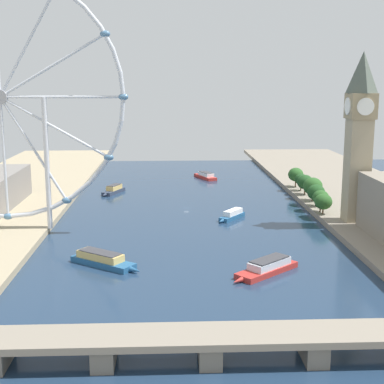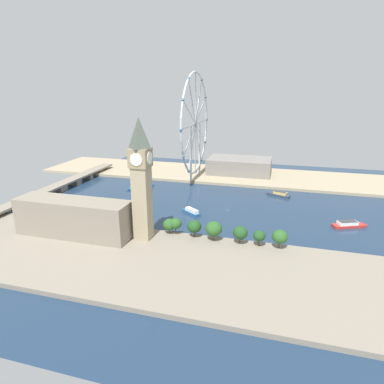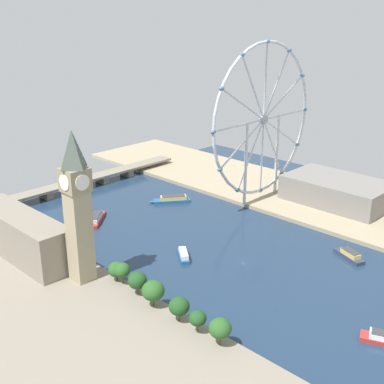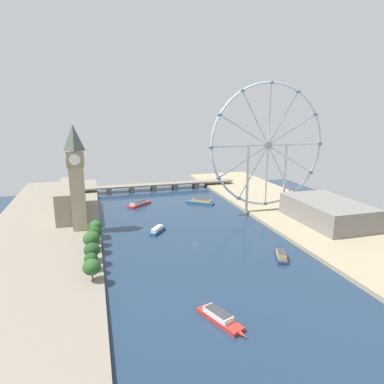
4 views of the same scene
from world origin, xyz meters
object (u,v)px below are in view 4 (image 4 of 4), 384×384
object	(u,v)px
riverside_hall	(327,211)
river_bridge	(154,185)
clock_tower	(76,176)
parliament_block	(71,199)
tour_boat_3	(158,230)
tour_boat_4	(281,255)
ferris_wheel	(268,146)
tour_boat_1	(139,203)
tour_boat_0	(220,318)
tour_boat_2	(201,202)

from	to	relation	value
riverside_hall	river_bridge	distance (m)	216.41
clock_tower	parliament_block	world-z (taller)	clock_tower
tour_boat_3	tour_boat_4	size ratio (longest dim) A/B	0.82
parliament_block	tour_boat_4	world-z (taller)	parliament_block
clock_tower	river_bridge	world-z (taller)	clock_tower
ferris_wheel	riverside_hall	world-z (taller)	ferris_wheel
riverside_hall	tour_boat_3	world-z (taller)	riverside_hall
tour_boat_1	parliament_block	bearing A→B (deg)	154.01
tour_boat_0	tour_boat_1	distance (m)	216.28
clock_tower	tour_boat_2	xyz separation A→B (m)	(122.85, 56.94, -44.97)
parliament_block	river_bridge	size ratio (longest dim) A/B	0.40
tour_boat_2	tour_boat_3	world-z (taller)	tour_boat_2
river_bridge	tour_boat_1	world-z (taller)	river_bridge
clock_tower	parliament_block	bearing A→B (deg)	100.08
tour_boat_2	tour_boat_1	bearing A→B (deg)	25.94
clock_tower	parliament_block	size ratio (longest dim) A/B	1.00
tour_boat_1	tour_boat_2	bearing A→B (deg)	-51.45
ferris_wheel	tour_boat_4	bearing A→B (deg)	-112.45
parliament_block	tour_boat_4	bearing A→B (deg)	-45.20
riverside_hall	tour_boat_1	world-z (taller)	riverside_hall
river_bridge	tour_boat_4	size ratio (longest dim) A/B	8.26
tour_boat_4	tour_boat_3	bearing A→B (deg)	66.45
tour_boat_2	tour_boat_3	xyz separation A→B (m)	(-61.45, -74.98, -0.25)
ferris_wheel	tour_boat_1	bearing A→B (deg)	152.50
riverside_hall	river_bridge	size ratio (longest dim) A/B	0.37
ferris_wheel	river_bridge	size ratio (longest dim) A/B	0.58
clock_tower	tour_boat_0	bearing A→B (deg)	-65.47
clock_tower	riverside_hall	size ratio (longest dim) A/B	1.09
riverside_hall	river_bridge	world-z (taller)	riverside_hall
ferris_wheel	tour_boat_2	bearing A→B (deg)	136.38
tour_boat_1	tour_boat_2	size ratio (longest dim) A/B	0.96
tour_boat_4	clock_tower	bearing A→B (deg)	77.76
tour_boat_2	river_bridge	bearing A→B (deg)	-28.71
river_bridge	tour_boat_3	bearing A→B (deg)	-98.76
river_bridge	tour_boat_1	distance (m)	73.82
tour_boat_0	tour_boat_2	distance (m)	211.71
parliament_block	ferris_wheel	xyz separation A→B (m)	(183.18, -42.61, 49.23)
ferris_wheel	tour_boat_3	distance (m)	132.09
clock_tower	tour_boat_0	world-z (taller)	clock_tower
tour_boat_4	ferris_wheel	bearing A→B (deg)	0.06
parliament_block	ferris_wheel	bearing A→B (deg)	-13.10
parliament_block	riverside_hall	distance (m)	235.56
parliament_block	tour_boat_0	distance (m)	212.62
tour_boat_0	tour_boat_2	world-z (taller)	tour_boat_2
riverside_hall	tour_boat_3	bearing A→B (deg)	171.02
tour_boat_1	tour_boat_3	size ratio (longest dim) A/B	1.40
clock_tower	tour_boat_1	bearing A→B (deg)	50.08
tour_boat_2	tour_boat_3	bearing A→B (deg)	86.84
ferris_wheel	tour_boat_4	distance (m)	125.60
parliament_block	ferris_wheel	size ratio (longest dim) A/B	0.70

